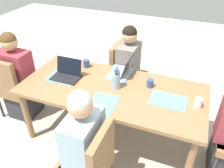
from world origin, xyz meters
The scene contains 18 objects.
ground_plane centered at (0.00, 0.00, 0.00)m, with size 10.00×10.00×0.00m, color #B2A899.
dining_table centered at (0.00, 0.00, 0.65)m, with size 2.01×0.92×0.73m.
chair_near_left_near centered at (0.11, -0.76, 0.50)m, with size 0.44×0.44×0.90m.
person_near_left_near centered at (0.04, -0.70, 0.53)m, with size 0.36×0.40×1.19m.
chair_head_right_left_far centered at (1.35, 0.10, 0.50)m, with size 0.44×0.44×0.90m.
person_head_right_left_far centered at (1.29, 0.02, 0.53)m, with size 0.40×0.36×1.19m.
chair_far_right_near centered at (-0.11, 0.82, 0.50)m, with size 0.44×0.44×0.90m.
person_far_right_near centered at (-0.04, 0.76, 0.53)m, with size 0.36×0.40×1.19m.
flower_vase centered at (-0.04, -0.02, 0.86)m, with size 0.10×0.10×0.29m.
placemat_near_left_near centered at (0.02, -0.30, 0.73)m, with size 0.36×0.26×0.00m, color slate.
placemat_head_left_left_mid centered at (-0.61, 0.01, 0.73)m, with size 0.36×0.26×0.00m, color slate.
placemat_head_right_left_far centered at (0.61, 0.01, 0.73)m, with size 0.36×0.26×0.00m, color slate.
placemat_far_right_near centered at (-0.02, 0.30, 0.73)m, with size 0.36×0.26×0.00m, color slate.
laptop_near_left_near centered at (-0.01, -0.32, 0.77)m, with size 0.22×0.32×0.21m.
laptop_head_right_left_far centered at (0.57, -0.02, 0.77)m, with size 0.32×0.22×0.21m.
coffee_mug_near_left centered at (-0.38, -0.17, 0.77)m, with size 0.07×0.07×0.09m, color #33477A.
coffee_mug_near_right centered at (0.47, -0.32, 0.78)m, with size 0.08×0.08×0.10m, color #33477A.
coffee_mug_centre_left centered at (-0.89, 0.00, 0.78)m, with size 0.07×0.07×0.10m, color white.
Camera 1 is at (-0.74, 1.92, 2.15)m, focal length 36.76 mm.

